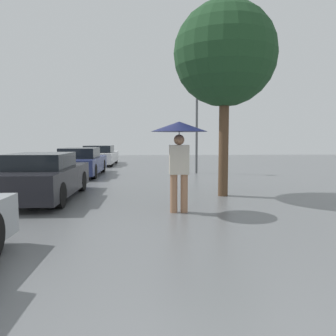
% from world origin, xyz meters
% --- Properties ---
extents(pedestrian, '(1.21, 1.21, 1.95)m').
position_xyz_m(pedestrian, '(0.26, 5.40, 1.60)').
color(pedestrian, '#9E7051').
rests_on(pedestrian, ground_plane).
extents(parked_car_second, '(1.65, 4.00, 1.22)m').
position_xyz_m(parked_car_second, '(-3.16, 7.21, 0.58)').
color(parked_car_second, black).
rests_on(parked_car_second, ground_plane).
extents(parked_car_third, '(1.68, 4.11, 1.20)m').
position_xyz_m(parked_car_third, '(-3.31, 12.74, 0.57)').
color(parked_car_third, navy).
rests_on(parked_car_third, ground_plane).
extents(parked_car_farthest, '(1.86, 4.46, 1.18)m').
position_xyz_m(parked_car_farthest, '(-3.38, 18.67, 0.56)').
color(parked_car_farthest, silver).
rests_on(parked_car_farthest, ground_plane).
extents(tree, '(2.78, 2.78, 5.24)m').
position_xyz_m(tree, '(1.68, 7.39, 3.83)').
color(tree, brown).
rests_on(tree, ground_plane).
extents(street_lamp, '(0.37, 0.37, 4.17)m').
position_xyz_m(street_lamp, '(1.82, 13.41, 3.05)').
color(street_lamp, '#515456').
rests_on(street_lamp, ground_plane).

